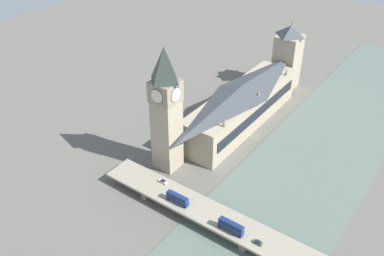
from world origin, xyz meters
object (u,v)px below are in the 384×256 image
object	(u,v)px
parliament_hall	(242,105)
clock_tower	(166,107)
car_northbound_tail	(258,242)
double_decker_bus_rear	(231,226)
road_bridge	(250,235)
car_northbound_mid	(163,181)
double_decker_bus_mid	(177,198)
victoria_tower	(287,57)

from	to	relation	value
parliament_hall	clock_tower	bearing A→B (deg)	79.98
car_northbound_tail	double_decker_bus_rear	bearing A→B (deg)	2.99
road_bridge	car_northbound_mid	world-z (taller)	car_northbound_mid
road_bridge	double_decker_bus_rear	xyz separation A→B (m)	(7.21, 3.78, 3.85)
road_bridge	car_northbound_tail	distance (m)	6.53
car_northbound_mid	road_bridge	bearing A→B (deg)	175.67
clock_tower	road_bridge	size ratio (longest dim) A/B	0.44
clock_tower	double_decker_bus_rear	bearing A→B (deg)	154.93
clock_tower	road_bridge	bearing A→B (deg)	160.62
double_decker_bus_mid	car_northbound_mid	world-z (taller)	double_decker_bus_mid
victoria_tower	car_northbound_tail	xyz separation A→B (m)	(-56.89, 144.17, -15.98)
parliament_hall	car_northbound_mid	distance (m)	76.91
road_bridge	car_northbound_mid	bearing A→B (deg)	-4.33
clock_tower	car_northbound_tail	size ratio (longest dim) A/B	17.35
car_northbound_mid	double_decker_bus_mid	bearing A→B (deg)	154.09
parliament_hall	clock_tower	xyz separation A→B (m)	(10.37, 58.71, 22.66)
victoria_tower	car_northbound_mid	world-z (taller)	victoria_tower
clock_tower	car_northbound_mid	size ratio (longest dim) A/B	15.76
double_decker_bus_mid	parliament_hall	bearing A→B (deg)	-79.77
road_bridge	double_decker_bus_rear	world-z (taller)	double_decker_bus_rear
parliament_hall	car_northbound_tail	bearing A→B (deg)	124.22
double_decker_bus_mid	car_northbound_tail	world-z (taller)	double_decker_bus_mid
victoria_tower	road_bridge	bearing A→B (deg)	110.03
car_northbound_tail	road_bridge	bearing A→B (deg)	-29.66
clock_tower	double_decker_bus_rear	xyz separation A→B (m)	(-54.51, 25.50, -27.46)
parliament_hall	double_decker_bus_rear	size ratio (longest dim) A/B	8.29
parliament_hall	car_northbound_mid	bearing A→B (deg)	90.59
victoria_tower	clock_tower	bearing A→B (deg)	85.06
double_decker_bus_rear	car_northbound_tail	world-z (taller)	double_decker_bus_rear
double_decker_bus_mid	double_decker_bus_rear	xyz separation A→B (m)	(-29.06, 0.66, 0.25)
car_northbound_tail	car_northbound_mid	bearing A→B (deg)	-7.06
clock_tower	parliament_hall	bearing A→B (deg)	-100.02
clock_tower	double_decker_bus_mid	size ratio (longest dim) A/B	5.89
victoria_tower	car_northbound_tail	bearing A→B (deg)	111.53
victoria_tower	car_northbound_tail	world-z (taller)	victoria_tower
clock_tower	double_decker_bus_rear	world-z (taller)	clock_tower
parliament_hall	victoria_tower	xyz separation A→B (m)	(0.06, -60.63, 9.06)
parliament_hall	victoria_tower	bearing A→B (deg)	-89.95
double_decker_bus_mid	car_northbound_tail	distance (m)	41.79
victoria_tower	parliament_hall	bearing A→B (deg)	90.05
parliament_hall	clock_tower	world-z (taller)	clock_tower
double_decker_bus_rear	car_northbound_tail	bearing A→B (deg)	-177.01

